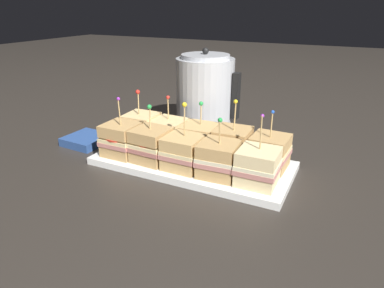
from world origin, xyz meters
The scene contains 14 objects.
ground_plane centered at (0.00, 0.00, 0.00)m, with size 6.00×6.00×0.00m, color #2D2823.
serving_platter centered at (0.00, 0.00, 0.01)m, with size 0.50×0.22×0.02m.
sandwich_front_far_left centered at (-0.18, -0.05, 0.06)m, with size 0.09×0.09×0.16m.
sandwich_front_left centered at (-0.09, -0.05, 0.06)m, with size 0.09×0.09×0.14m.
sandwich_front_center centered at (0.00, -0.05, 0.06)m, with size 0.09×0.09×0.16m.
sandwich_front_right centered at (0.09, -0.05, 0.06)m, with size 0.09×0.09×0.14m.
sandwich_front_far_right centered at (0.18, -0.04, 0.06)m, with size 0.09×0.09×0.16m.
sandwich_back_far_left centered at (-0.18, 0.05, 0.06)m, with size 0.09×0.09×0.15m.
sandwich_back_left centered at (-0.09, 0.05, 0.06)m, with size 0.09×0.09×0.14m.
sandwich_back_center centered at (0.00, 0.04, 0.06)m, with size 0.09×0.09×0.14m.
sandwich_back_right centered at (0.09, 0.04, 0.06)m, with size 0.09×0.09×0.16m.
sandwich_back_far_right centered at (0.18, 0.05, 0.06)m, with size 0.09×0.09×0.15m.
kettle_steel centered at (-0.08, 0.25, 0.12)m, with size 0.20×0.18×0.27m.
napkin_stack centered at (-0.35, 0.00, 0.01)m, with size 0.12×0.12×0.02m.
Camera 1 is at (0.35, -0.71, 0.39)m, focal length 32.00 mm.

